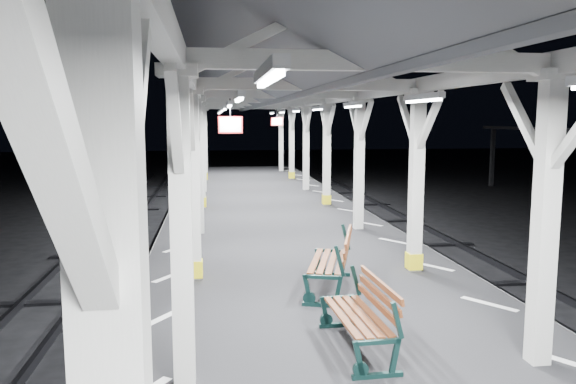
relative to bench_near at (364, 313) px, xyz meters
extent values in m
plane|color=black|center=(-0.12, 1.37, -1.46)|extent=(120.00, 120.00, 0.00)
cube|color=black|center=(-0.12, 1.37, -0.96)|extent=(6.00, 50.00, 1.00)
cube|color=silver|center=(-2.57, 1.37, -0.45)|extent=(1.00, 48.00, 0.01)
cube|color=silver|center=(2.33, 1.37, -0.45)|extent=(1.00, 48.00, 0.01)
cube|color=silver|center=(-2.12, -4.08, 2.29)|extent=(0.10, 0.99, 0.99)
cube|color=silver|center=(-2.12, -5.18, 2.29)|extent=(0.10, 0.99, 0.99)
cube|color=silver|center=(-2.12, -0.63, 1.14)|extent=(0.22, 0.22, 3.20)
cube|color=silver|center=(-2.12, -0.63, 2.80)|extent=(0.40, 0.40, 0.12)
cube|color=silver|center=(-2.12, -0.08, 2.29)|extent=(0.10, 0.99, 0.99)
cube|color=silver|center=(-2.12, -1.18, 2.29)|extent=(0.10, 0.99, 0.99)
cube|color=silver|center=(-2.12, 3.37, 1.14)|extent=(0.22, 0.22, 3.20)
cube|color=silver|center=(-2.12, 3.37, 2.80)|extent=(0.40, 0.40, 0.12)
cube|color=yellow|center=(-2.12, 3.37, -0.28)|extent=(0.26, 0.26, 0.30)
cube|color=silver|center=(-2.12, 3.92, 2.29)|extent=(0.10, 0.99, 0.99)
cube|color=silver|center=(-2.12, 2.82, 2.29)|extent=(0.10, 0.99, 0.99)
cube|color=silver|center=(-2.12, 7.37, 1.14)|extent=(0.22, 0.22, 3.20)
cube|color=silver|center=(-2.12, 7.37, 2.80)|extent=(0.40, 0.40, 0.12)
cube|color=silver|center=(-2.12, 7.92, 2.29)|extent=(0.10, 0.99, 0.99)
cube|color=silver|center=(-2.12, 6.82, 2.29)|extent=(0.10, 0.99, 0.99)
cube|color=silver|center=(-2.12, 11.37, 1.14)|extent=(0.22, 0.22, 3.20)
cube|color=silver|center=(-2.12, 11.37, 2.80)|extent=(0.40, 0.40, 0.12)
cube|color=yellow|center=(-2.12, 11.37, -0.28)|extent=(0.26, 0.26, 0.30)
cube|color=silver|center=(-2.12, 11.92, 2.29)|extent=(0.10, 0.99, 0.99)
cube|color=silver|center=(-2.12, 10.82, 2.29)|extent=(0.10, 0.99, 0.99)
cube|color=silver|center=(-2.12, 15.37, 1.14)|extent=(0.22, 0.22, 3.20)
cube|color=silver|center=(-2.12, 15.37, 2.80)|extent=(0.40, 0.40, 0.12)
cube|color=silver|center=(-2.12, 15.92, 2.29)|extent=(0.10, 0.99, 0.99)
cube|color=silver|center=(-2.12, 14.82, 2.29)|extent=(0.10, 0.99, 0.99)
cube|color=silver|center=(-2.12, 19.37, 1.14)|extent=(0.22, 0.22, 3.20)
cube|color=silver|center=(-2.12, 19.37, 2.80)|extent=(0.40, 0.40, 0.12)
cube|color=yellow|center=(-2.12, 19.37, -0.28)|extent=(0.26, 0.26, 0.30)
cube|color=silver|center=(-2.12, 19.92, 2.29)|extent=(0.10, 0.99, 0.99)
cube|color=silver|center=(-2.12, 18.82, 2.29)|extent=(0.10, 0.99, 0.99)
cube|color=silver|center=(-2.12, 23.37, 1.14)|extent=(0.22, 0.22, 3.20)
cube|color=silver|center=(-2.12, 23.37, 2.80)|extent=(0.40, 0.40, 0.12)
cube|color=silver|center=(-2.12, 23.92, 2.29)|extent=(0.10, 0.99, 0.99)
cube|color=silver|center=(-2.12, 22.82, 2.29)|extent=(0.10, 0.99, 0.99)
cube|color=silver|center=(1.88, -0.63, 1.14)|extent=(0.22, 0.22, 3.20)
cube|color=silver|center=(1.88, -0.63, 2.80)|extent=(0.40, 0.40, 0.12)
cube|color=silver|center=(1.88, -0.08, 2.29)|extent=(0.10, 0.99, 0.99)
cube|color=silver|center=(1.88, 3.37, 1.14)|extent=(0.22, 0.22, 3.20)
cube|color=silver|center=(1.88, 3.37, 2.80)|extent=(0.40, 0.40, 0.12)
cube|color=yellow|center=(1.88, 3.37, -0.28)|extent=(0.26, 0.26, 0.30)
cube|color=silver|center=(1.88, 3.92, 2.29)|extent=(0.10, 0.99, 0.99)
cube|color=silver|center=(1.88, 2.82, 2.29)|extent=(0.10, 0.99, 0.99)
cube|color=silver|center=(1.88, 7.37, 1.14)|extent=(0.22, 0.22, 3.20)
cube|color=silver|center=(1.88, 7.37, 2.80)|extent=(0.40, 0.40, 0.12)
cube|color=silver|center=(1.88, 7.92, 2.29)|extent=(0.10, 0.99, 0.99)
cube|color=silver|center=(1.88, 6.82, 2.29)|extent=(0.10, 0.99, 0.99)
cube|color=silver|center=(1.88, 11.37, 1.14)|extent=(0.22, 0.22, 3.20)
cube|color=silver|center=(1.88, 11.37, 2.80)|extent=(0.40, 0.40, 0.12)
cube|color=yellow|center=(1.88, 11.37, -0.28)|extent=(0.26, 0.26, 0.30)
cube|color=silver|center=(1.88, 11.92, 2.29)|extent=(0.10, 0.99, 0.99)
cube|color=silver|center=(1.88, 10.82, 2.29)|extent=(0.10, 0.99, 0.99)
cube|color=silver|center=(1.88, 15.37, 1.14)|extent=(0.22, 0.22, 3.20)
cube|color=silver|center=(1.88, 15.37, 2.80)|extent=(0.40, 0.40, 0.12)
cube|color=silver|center=(1.88, 15.92, 2.29)|extent=(0.10, 0.99, 0.99)
cube|color=silver|center=(1.88, 14.82, 2.29)|extent=(0.10, 0.99, 0.99)
cube|color=silver|center=(1.88, 19.37, 1.14)|extent=(0.22, 0.22, 3.20)
cube|color=silver|center=(1.88, 19.37, 2.80)|extent=(0.40, 0.40, 0.12)
cube|color=yellow|center=(1.88, 19.37, -0.28)|extent=(0.26, 0.26, 0.30)
cube|color=silver|center=(1.88, 19.92, 2.29)|extent=(0.10, 0.99, 0.99)
cube|color=silver|center=(1.88, 18.82, 2.29)|extent=(0.10, 0.99, 0.99)
cube|color=silver|center=(1.88, 23.37, 1.14)|extent=(0.22, 0.22, 3.20)
cube|color=silver|center=(1.88, 23.37, 2.80)|extent=(0.40, 0.40, 0.12)
cube|color=silver|center=(1.88, 23.92, 2.29)|extent=(0.10, 0.99, 0.99)
cube|color=silver|center=(1.88, 22.82, 2.29)|extent=(0.10, 0.99, 0.99)
cube|color=silver|center=(-2.12, 1.37, 2.92)|extent=(0.18, 48.00, 0.24)
cube|color=silver|center=(1.88, 1.37, 2.92)|extent=(0.18, 48.00, 0.24)
cube|color=silver|center=(-0.12, -0.63, 2.92)|extent=(4.20, 0.14, 0.20)
cube|color=silver|center=(-0.12, 3.37, 2.92)|extent=(4.20, 0.14, 0.20)
cube|color=silver|center=(-0.12, 7.37, 2.92)|extent=(4.20, 0.14, 0.20)
cube|color=silver|center=(-0.12, 11.37, 2.92)|extent=(4.20, 0.14, 0.20)
cube|color=silver|center=(-0.12, 15.37, 2.92)|extent=(4.20, 0.14, 0.20)
cube|color=silver|center=(-0.12, 19.37, 2.92)|extent=(4.20, 0.14, 0.20)
cube|color=silver|center=(-0.12, 23.37, 2.92)|extent=(4.20, 0.14, 0.20)
cube|color=silver|center=(-0.12, 1.37, 3.84)|extent=(0.16, 48.00, 0.20)
cube|color=#4E5056|center=(-1.42, 1.37, 3.46)|extent=(2.80, 49.00, 1.45)
cube|color=#4E5056|center=(1.18, 1.37, 3.46)|extent=(2.80, 49.00, 1.45)
cube|color=silver|center=(-1.42, -2.63, 2.64)|extent=(0.10, 1.35, 0.08)
cube|color=white|center=(-1.42, -2.63, 2.59)|extent=(0.05, 1.25, 0.05)
cube|color=silver|center=(-1.42, 1.37, 2.64)|extent=(0.10, 1.35, 0.08)
cube|color=white|center=(-1.42, 1.37, 2.59)|extent=(0.05, 1.25, 0.05)
cube|color=silver|center=(-1.42, 5.37, 2.64)|extent=(0.10, 1.35, 0.08)
cube|color=white|center=(-1.42, 5.37, 2.59)|extent=(0.05, 1.25, 0.05)
cube|color=silver|center=(-1.42, 9.37, 2.64)|extent=(0.10, 1.35, 0.08)
cube|color=white|center=(-1.42, 9.37, 2.59)|extent=(0.05, 1.25, 0.05)
cube|color=silver|center=(-1.42, 13.37, 2.64)|extent=(0.10, 1.35, 0.08)
cube|color=white|center=(-1.42, 13.37, 2.59)|extent=(0.05, 1.25, 0.05)
cube|color=silver|center=(-1.42, 17.37, 2.64)|extent=(0.10, 1.35, 0.08)
cube|color=white|center=(-1.42, 17.37, 2.59)|extent=(0.05, 1.25, 0.05)
cube|color=silver|center=(-1.42, 21.37, 2.64)|extent=(0.10, 1.35, 0.08)
cube|color=white|center=(-1.42, 21.37, 2.59)|extent=(0.05, 1.25, 0.05)
cube|color=silver|center=(1.18, 1.37, 2.64)|extent=(0.10, 1.35, 0.08)
cube|color=white|center=(1.18, 1.37, 2.59)|extent=(0.05, 1.25, 0.05)
cube|color=silver|center=(1.18, 5.37, 2.64)|extent=(0.10, 1.35, 0.08)
cube|color=white|center=(1.18, 5.37, 2.59)|extent=(0.05, 1.25, 0.05)
cube|color=silver|center=(1.18, 9.37, 2.64)|extent=(0.10, 1.35, 0.08)
cube|color=white|center=(1.18, 9.37, 2.59)|extent=(0.05, 1.25, 0.05)
cube|color=silver|center=(1.18, 13.37, 2.64)|extent=(0.10, 1.35, 0.08)
cube|color=white|center=(1.18, 13.37, 2.59)|extent=(0.05, 1.25, 0.05)
cube|color=silver|center=(1.18, 17.37, 2.64)|extent=(0.10, 1.35, 0.08)
cube|color=white|center=(1.18, 17.37, 2.59)|extent=(0.05, 1.25, 0.05)
cube|color=silver|center=(1.18, 21.37, 2.64)|extent=(0.10, 1.35, 0.08)
cube|color=white|center=(1.18, 21.37, 2.59)|extent=(0.05, 1.25, 0.05)
cylinder|color=black|center=(-1.41, 5.28, 2.56)|extent=(0.02, 0.02, 0.36)
cube|color=red|center=(-1.41, 5.28, 2.21)|extent=(0.50, 0.03, 0.35)
cube|color=white|center=(-1.41, 5.28, 2.21)|extent=(0.44, 0.04, 0.29)
cylinder|color=black|center=(1.02, 17.86, 2.56)|extent=(0.02, 0.02, 0.36)
cube|color=red|center=(1.02, 17.86, 2.21)|extent=(0.50, 0.03, 0.35)
cube|color=white|center=(1.02, 17.86, 2.21)|extent=(0.44, 0.05, 0.29)
cube|color=black|center=(13.88, 23.37, 0.19)|extent=(0.20, 0.20, 3.30)
sphere|color=silver|center=(13.88, 17.37, 1.76)|extent=(0.20, 0.20, 0.20)
sphere|color=silver|center=(13.88, 23.37, 1.76)|extent=(0.20, 0.20, 0.20)
cube|color=#102D2A|center=(-0.06, -0.77, -0.43)|extent=(0.58, 0.08, 0.06)
cube|color=#102D2A|center=(-0.27, -0.78, -0.24)|extent=(0.15, 0.05, 0.44)
cube|color=#102D2A|center=(0.13, -0.76, -0.24)|extent=(0.13, 0.05, 0.44)
cube|color=#102D2A|center=(0.15, -0.76, 0.18)|extent=(0.16, 0.05, 0.42)
cube|color=#102D2A|center=(-0.12, 0.76, -0.43)|extent=(0.58, 0.08, 0.06)
cube|color=#102D2A|center=(-0.33, 0.75, -0.24)|extent=(0.15, 0.05, 0.44)
cube|color=#102D2A|center=(0.07, 0.77, -0.24)|extent=(0.13, 0.05, 0.44)
cube|color=#102D2A|center=(0.09, 0.77, 0.18)|extent=(0.16, 0.05, 0.42)
cube|color=brown|center=(-0.28, -0.01, -0.03)|extent=(0.14, 1.45, 0.03)
cube|color=brown|center=(-0.16, -0.01, -0.03)|extent=(0.14, 1.45, 0.03)
cube|color=brown|center=(-0.03, 0.00, -0.03)|extent=(0.14, 1.45, 0.03)
cube|color=brown|center=(0.09, 0.00, -0.03)|extent=(0.14, 1.45, 0.03)
cube|color=brown|center=(0.16, 0.01, 0.11)|extent=(0.11, 1.45, 0.09)
cube|color=brown|center=(0.18, 0.01, 0.23)|extent=(0.11, 1.45, 0.09)
cube|color=brown|center=(0.20, 0.01, 0.35)|extent=(0.11, 1.45, 0.09)
cube|color=#102D2A|center=(-0.18, 1.59, -0.43)|extent=(0.63, 0.24, 0.06)
cube|color=#102D2A|center=(-0.41, 1.65, -0.21)|extent=(0.17, 0.10, 0.49)
cube|color=#102D2A|center=(0.02, 1.52, -0.21)|extent=(0.16, 0.09, 0.49)
cube|color=#102D2A|center=(0.04, 1.52, 0.26)|extent=(0.18, 0.10, 0.47)
cube|color=#102D2A|center=(0.31, 3.22, -0.43)|extent=(0.63, 0.24, 0.06)
cube|color=#102D2A|center=(0.08, 3.29, -0.21)|extent=(0.17, 0.10, 0.49)
cube|color=#102D2A|center=(0.51, 3.16, -0.21)|extent=(0.16, 0.09, 0.49)
cube|color=#102D2A|center=(0.53, 3.15, 0.26)|extent=(0.18, 0.10, 0.47)
cube|color=brown|center=(-0.14, 2.46, 0.02)|extent=(0.56, 1.58, 0.04)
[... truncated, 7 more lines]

